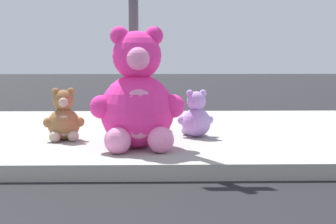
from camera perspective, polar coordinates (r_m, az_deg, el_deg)
name	(u,v)px	position (r m, az deg, el deg)	size (l,w,h in m)	color
sidewalk	(60,135)	(6.78, -11.97, -2.54)	(28.00, 4.40, 0.15)	#9E9B93
plush_pink_large	(137,100)	(5.22, -3.45, 1.33)	(0.96, 0.86, 1.25)	#F22D93
plush_lavender	(196,118)	(6.01, 3.14, -0.66)	(0.43, 0.39, 0.56)	#B28CD8
plush_brown	(64,119)	(5.86, -11.57, -0.82)	(0.45, 0.41, 0.59)	olive
plush_red	(154,114)	(6.60, -1.57, -0.22)	(0.35, 0.39, 0.51)	red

